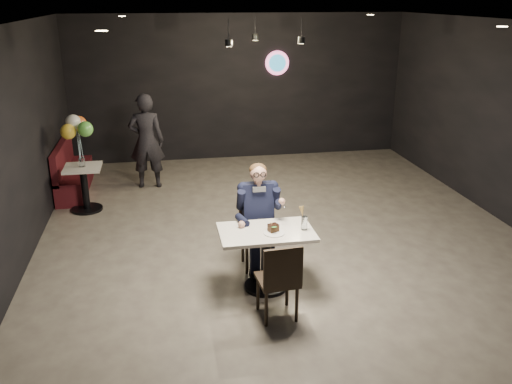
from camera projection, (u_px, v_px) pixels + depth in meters
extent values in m
plane|color=gray|center=(287.00, 244.00, 7.71)|extent=(9.00, 9.00, 0.00)
cube|color=black|center=(262.00, 25.00, 8.57)|extent=(1.40, 1.20, 0.36)
cube|color=white|center=(266.00, 259.00, 6.43)|extent=(1.10, 0.70, 0.75)
cube|color=black|center=(258.00, 234.00, 6.91)|extent=(0.42, 0.46, 0.92)
cube|color=black|center=(277.00, 278.00, 5.83)|extent=(0.46, 0.49, 0.92)
cube|color=black|center=(258.00, 215.00, 6.82)|extent=(0.60, 0.80, 1.44)
cylinder|color=white|center=(274.00, 233.00, 6.22)|extent=(0.24, 0.24, 0.01)
cube|color=black|center=(273.00, 228.00, 6.25)|extent=(0.13, 0.12, 0.08)
ellipsoid|color=#297F2B|center=(274.00, 227.00, 6.17)|extent=(0.06, 0.04, 0.01)
cylinder|color=silver|center=(304.00, 223.00, 6.30)|extent=(0.07, 0.07, 0.16)
cone|color=#B08B48|center=(302.00, 211.00, 6.22)|extent=(0.07, 0.07, 0.12)
cube|color=#4D101E|center=(74.00, 167.00, 9.64)|extent=(0.45, 1.78, 0.89)
cube|color=white|center=(85.00, 189.00, 8.79)|extent=(0.58, 0.58, 0.72)
cylinder|color=silver|center=(82.00, 162.00, 8.64)|extent=(0.10, 0.10, 0.14)
cube|color=yellow|center=(79.00, 135.00, 8.49)|extent=(0.44, 0.44, 0.73)
imported|color=black|center=(147.00, 141.00, 9.73)|extent=(0.66, 0.46, 1.72)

